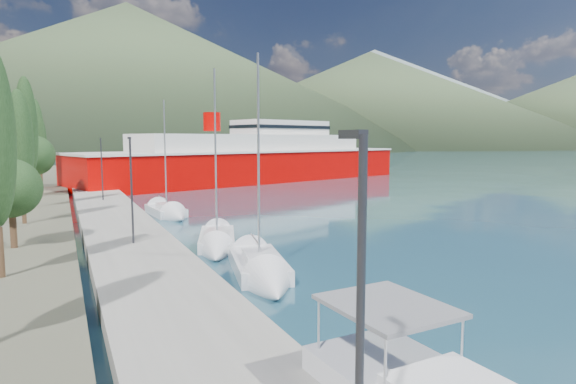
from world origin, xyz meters
TOP-DOWN VIEW (x-y plane):
  - ground at (0.00, 120.00)m, footprint 1400.00×1400.00m
  - quay at (-9.00, 26.00)m, footprint 5.00×88.00m
  - hills_far at (138.59, 618.73)m, footprint 1480.00×900.00m
  - hills_near at (98.04, 372.50)m, footprint 1010.00×520.00m
  - tree_row at (-15.12, 34.14)m, footprint 4.22×61.28m
  - lamp_posts at (-9.00, 15.27)m, footprint 0.15×45.31m
  - sailboat_near at (-4.12, 7.84)m, footprint 4.18×8.55m
  - sailboat_mid at (-4.26, 15.12)m, footprint 4.61×8.54m
  - sailboat_far at (-4.14, 28.78)m, footprint 3.01×7.69m
  - ferry at (15.58, 59.45)m, footprint 57.49×27.36m

SIDE VIEW (x-z plane):
  - ground at x=0.00m, z-range 0.00..0.00m
  - sailboat_mid at x=-4.26m, z-range -5.66..6.25m
  - sailboat_far at x=-4.14m, z-range -5.22..5.84m
  - sailboat_near at x=-4.12m, z-range -5.59..6.22m
  - quay at x=-9.00m, z-range 0.00..0.80m
  - ferry at x=15.58m, z-range -2.19..9.01m
  - lamp_posts at x=-9.00m, z-range 1.05..7.11m
  - tree_row at x=-15.12m, z-range 0.23..11.68m
  - hills_near at x=98.04m, z-range -8.32..106.68m
  - hills_far at x=138.59m, z-range -12.61..167.39m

